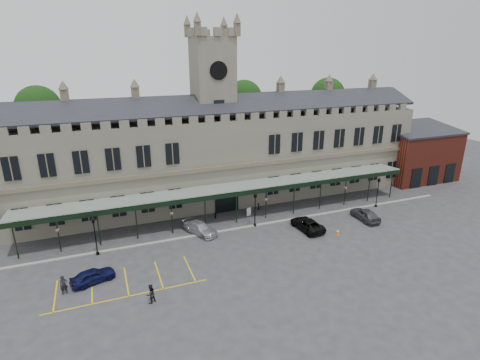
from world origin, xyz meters
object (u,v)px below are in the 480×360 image
object	(u,v)px
lamp_post_left	(95,233)
traffic_cone	(338,232)
person_b	(151,294)
clock_tower	(213,108)
station_building	(215,155)
car_left_a	(93,276)
person_a	(64,285)
sign_board	(249,212)
lamp_post_right	(378,189)
lamp_post_mid	(255,206)
car_right_a	(365,214)
car_van	(307,224)
car_taxi	(200,228)

from	to	relation	value
lamp_post_left	traffic_cone	size ratio (longest dim) A/B	6.23
lamp_post_left	traffic_cone	world-z (taller)	lamp_post_left
person_b	clock_tower	bearing A→B (deg)	-153.08
station_building	lamp_post_left	world-z (taller)	station_building
car_left_a	person_a	xyz separation A→B (m)	(-2.37, -0.96, 0.22)
sign_board	lamp_post_right	bearing A→B (deg)	-27.76
station_building	lamp_post_right	bearing A→B (deg)	-28.87
person_a	person_b	size ratio (longest dim) A/B	1.03
lamp_post_mid	car_right_a	world-z (taller)	lamp_post_mid
station_building	car_van	bearing A→B (deg)	-61.89
sign_board	person_a	bearing A→B (deg)	-172.42
clock_tower	lamp_post_right	distance (m)	24.88
lamp_post_left	lamp_post_right	world-z (taller)	lamp_post_left
sign_board	car_taxi	bearing A→B (deg)	-176.59
station_building	lamp_post_mid	distance (m)	11.28
clock_tower	car_left_a	bearing A→B (deg)	-136.39
clock_tower	car_van	distance (m)	19.80
person_a	sign_board	bearing A→B (deg)	6.70
person_b	person_a	bearing A→B (deg)	-62.63
person_a	traffic_cone	bearing A→B (deg)	-15.60
sign_board	car_right_a	size ratio (longest dim) A/B	0.25
station_building	car_taxi	size ratio (longest dim) A/B	12.84
car_right_a	person_a	bearing A→B (deg)	6.26
lamp_post_left	car_van	world-z (taller)	lamp_post_left
lamp_post_mid	car_taxi	xyz separation A→B (m)	(-6.73, 0.50, -1.96)
traffic_cone	car_taxi	xyz separation A→B (m)	(-14.83, 6.06, 0.34)
lamp_post_left	lamp_post_mid	size ratio (longest dim) A/B	0.98
clock_tower	lamp_post_left	bearing A→B (deg)	-146.36
lamp_post_mid	lamp_post_right	bearing A→B (deg)	-1.23
lamp_post_mid	car_van	size ratio (longest dim) A/B	0.91
lamp_post_mid	car_right_a	xyz separation A→B (m)	(13.74, -3.31, -1.88)
sign_board	person_b	size ratio (longest dim) A/B	0.65
station_building	person_a	bearing A→B (deg)	-138.63
car_left_a	lamp_post_right	bearing A→B (deg)	-99.91
station_building	lamp_post_left	distance (m)	19.99
person_a	lamp_post_mid	bearing A→B (deg)	-0.23
lamp_post_left	person_b	size ratio (longest dim) A/B	2.51
car_left_a	car_right_a	world-z (taller)	car_right_a
car_van	sign_board	bearing A→B (deg)	-55.98
clock_tower	traffic_cone	distance (m)	22.79
lamp_post_left	car_right_a	xyz separation A→B (m)	(31.84, -2.97, -1.82)
car_left_a	traffic_cone	bearing A→B (deg)	-108.02
clock_tower	car_right_a	size ratio (longest dim) A/B	5.57
station_building	clock_tower	bearing A→B (deg)	90.00
lamp_post_right	car_van	size ratio (longest dim) A/B	0.87
clock_tower	person_a	size ratio (longest dim) A/B	13.87
sign_board	traffic_cone	bearing A→B (deg)	-65.08
sign_board	person_a	size ratio (longest dim) A/B	0.63
sign_board	car_left_a	world-z (taller)	car_left_a
car_van	car_right_a	bearing A→B (deg)	173.13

